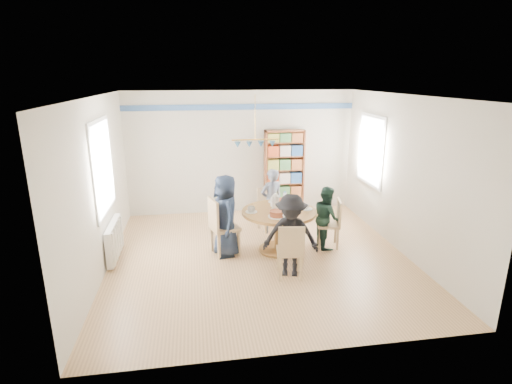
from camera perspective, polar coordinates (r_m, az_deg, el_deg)
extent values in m
plane|color=tan|center=(6.94, 0.52, -9.27)|extent=(5.00, 5.00, 0.00)
plane|color=white|center=(6.27, 0.58, 13.59)|extent=(5.00, 5.00, 0.00)
plane|color=beige|center=(8.89, -2.11, 5.62)|extent=(5.00, 0.00, 5.00)
plane|color=beige|center=(4.16, 6.25, -7.13)|extent=(5.00, 0.00, 5.00)
plane|color=beige|center=(6.56, -21.54, 0.60)|extent=(0.00, 5.00, 5.00)
plane|color=beige|center=(7.30, 20.30, 2.24)|extent=(0.00, 5.00, 5.00)
cube|color=#33578D|center=(8.74, -2.16, 12.05)|extent=(5.00, 0.02, 0.12)
cube|color=white|center=(6.78, -21.11, 3.31)|extent=(0.03, 1.32, 1.52)
cube|color=white|center=(6.78, -20.95, 3.32)|extent=(0.01, 1.20, 1.40)
cube|color=white|center=(8.39, 16.10, 5.73)|extent=(0.03, 1.12, 1.42)
cube|color=white|center=(8.38, 15.98, 5.73)|extent=(0.01, 1.00, 1.30)
cylinder|color=gold|center=(6.79, -0.13, 10.62)|extent=(0.01, 0.01, 0.75)
cylinder|color=gold|center=(6.84, -0.13, 7.49)|extent=(0.80, 0.02, 0.02)
cone|color=teal|center=(6.81, -2.64, 6.76)|extent=(0.11, 0.11, 0.10)
cone|color=teal|center=(6.84, -0.96, 6.81)|extent=(0.11, 0.11, 0.10)
cone|color=teal|center=(6.87, 0.70, 6.85)|extent=(0.11, 0.11, 0.10)
cone|color=teal|center=(6.90, 2.35, 6.89)|extent=(0.11, 0.11, 0.10)
cube|color=silver|center=(7.13, -19.58, -6.48)|extent=(0.10, 1.00, 0.60)
cube|color=silver|center=(6.76, -19.66, -7.76)|extent=(0.02, 0.06, 0.56)
cube|color=silver|center=(6.94, -19.38, -7.10)|extent=(0.02, 0.06, 0.56)
cube|color=silver|center=(7.12, -19.10, -6.47)|extent=(0.02, 0.06, 0.56)
cube|color=silver|center=(7.30, -18.84, -5.87)|extent=(0.02, 0.06, 0.56)
cube|color=silver|center=(7.49, -18.60, -5.30)|extent=(0.02, 0.06, 0.56)
cylinder|color=brown|center=(6.93, 3.33, -2.86)|extent=(1.30, 1.30, 0.05)
cylinder|color=brown|center=(7.06, 3.28, -5.73)|extent=(0.16, 0.16, 0.70)
cylinder|color=brown|center=(7.20, 3.24, -8.17)|extent=(0.70, 0.70, 0.04)
cube|color=#D6B383|center=(6.92, -4.47, -5.10)|extent=(0.56, 0.56, 0.05)
cube|color=#D6B383|center=(6.76, -6.12, -3.25)|extent=(0.17, 0.44, 0.53)
cube|color=#D6B383|center=(6.92, -2.47, -7.29)|extent=(0.05, 0.05, 0.46)
cube|color=#D6B383|center=(7.23, -3.60, -6.25)|extent=(0.05, 0.05, 0.46)
cube|color=#D6B383|center=(6.80, -5.31, -7.79)|extent=(0.05, 0.05, 0.46)
cube|color=#D6B383|center=(7.11, -6.33, -6.70)|extent=(0.05, 0.05, 0.46)
cube|color=#D6B383|center=(7.33, 10.28, -4.59)|extent=(0.46, 0.46, 0.05)
cube|color=#D6B383|center=(7.27, 11.76, -2.89)|extent=(0.12, 0.39, 0.46)
cube|color=#D6B383|center=(7.53, 8.87, -5.70)|extent=(0.04, 0.04, 0.40)
cube|color=#D6B383|center=(7.24, 9.09, -6.63)|extent=(0.04, 0.04, 0.40)
cube|color=#D6B383|center=(7.57, 11.26, -5.71)|extent=(0.04, 0.04, 0.40)
cube|color=#D6B383|center=(7.28, 11.57, -6.64)|extent=(0.04, 0.04, 0.40)
cube|color=#D6B383|center=(7.97, 1.89, -2.72)|extent=(0.46, 0.46, 0.04)
cube|color=#D6B383|center=(8.04, 1.39, -0.86)|extent=(0.37, 0.13, 0.45)
cube|color=#D6B383|center=(7.85, 1.34, -4.65)|extent=(0.04, 0.04, 0.38)
cube|color=#D6B383|center=(7.97, 3.33, -4.33)|extent=(0.04, 0.04, 0.38)
cube|color=#D6B383|center=(8.11, 0.45, -3.95)|extent=(0.04, 0.04, 0.38)
cube|color=#D6B383|center=(8.23, 2.38, -3.65)|extent=(0.04, 0.04, 0.38)
cube|color=#D6B383|center=(6.18, 4.85, -8.43)|extent=(0.44, 0.44, 0.05)
cube|color=#D6B383|center=(5.92, 5.09, -7.10)|extent=(0.39, 0.09, 0.47)
cube|color=#D6B383|center=(6.43, 6.07, -9.58)|extent=(0.04, 0.04, 0.40)
cube|color=#D6B383|center=(6.40, 3.22, -9.65)|extent=(0.04, 0.04, 0.40)
cube|color=#D6B383|center=(6.15, 6.46, -10.86)|extent=(0.04, 0.04, 0.40)
cube|color=#D6B383|center=(6.12, 3.46, -10.94)|extent=(0.04, 0.04, 0.40)
imported|color=#182236|center=(6.80, -4.37, -3.38)|extent=(0.60, 0.78, 1.42)
imported|color=#183128|center=(7.26, 10.03, -3.55)|extent=(0.44, 0.56, 1.13)
imported|color=gray|center=(7.79, 2.22, -1.30)|extent=(0.54, 0.44, 1.29)
imported|color=black|center=(6.14, 4.98, -6.22)|extent=(0.94, 0.69, 1.31)
cube|color=brown|center=(8.90, 1.36, 2.85)|extent=(0.04, 0.27, 1.86)
cube|color=brown|center=(9.09, 6.64, 3.03)|extent=(0.04, 0.27, 1.86)
cube|color=brown|center=(8.82, 4.15, 8.71)|extent=(0.88, 0.27, 0.04)
cube|color=brown|center=(9.23, 3.92, -2.51)|extent=(0.88, 0.27, 0.05)
cube|color=brown|center=(9.10, 3.86, 3.12)|extent=(0.88, 0.02, 1.86)
cube|color=brown|center=(9.13, 3.96, -0.56)|extent=(0.83, 0.25, 0.02)
cube|color=brown|center=(9.05, 4.00, 1.31)|extent=(0.83, 0.25, 0.02)
cube|color=brown|center=(8.97, 4.04, 3.22)|extent=(0.83, 0.25, 0.02)
cube|color=brown|center=(8.91, 4.07, 5.16)|extent=(0.83, 0.25, 0.02)
cube|color=brown|center=(8.85, 4.11, 7.12)|extent=(0.83, 0.25, 0.02)
cube|color=#A73D19|center=(9.12, 2.33, -1.79)|extent=(0.24, 0.19, 0.23)
cube|color=silver|center=(9.17, 3.96, -1.70)|extent=(0.24, 0.19, 0.23)
cube|color=#244C84|center=(9.23, 5.57, -1.62)|extent=(0.24, 0.19, 0.23)
cube|color=#A8AC44|center=(9.03, 2.36, 0.09)|extent=(0.24, 0.19, 0.23)
cube|color=#3A683A|center=(9.08, 4.00, 0.17)|extent=(0.24, 0.19, 0.23)
cube|color=#955028|center=(9.14, 5.62, 0.24)|extent=(0.24, 0.19, 0.23)
cube|color=#A73D19|center=(8.95, 2.38, 2.00)|extent=(0.24, 0.19, 0.23)
cube|color=silver|center=(9.00, 4.04, 2.06)|extent=(0.24, 0.19, 0.23)
cube|color=#244C84|center=(9.06, 5.67, 2.12)|extent=(0.24, 0.19, 0.23)
cube|color=#A8AC44|center=(8.87, 2.40, 3.93)|extent=(0.24, 0.19, 0.23)
cube|color=#3A683A|center=(8.93, 4.08, 3.98)|extent=(0.24, 0.19, 0.23)
cube|color=#955028|center=(8.99, 5.73, 4.03)|extent=(0.24, 0.19, 0.23)
cube|color=#A73D19|center=(8.81, 2.43, 5.90)|extent=(0.24, 0.19, 0.23)
cube|color=silver|center=(8.87, 4.12, 5.94)|extent=(0.24, 0.19, 0.23)
cube|color=#244C84|center=(8.93, 5.78, 5.97)|extent=(0.24, 0.19, 0.23)
cube|color=#A8AC44|center=(8.77, 2.45, 7.77)|extent=(0.24, 0.19, 0.19)
cube|color=#3A683A|center=(8.82, 4.15, 7.79)|extent=(0.24, 0.19, 0.19)
cube|color=#955028|center=(8.88, 5.84, 7.81)|extent=(0.24, 0.19, 0.19)
cylinder|color=white|center=(6.95, 2.80, -1.52)|extent=(0.12, 0.12, 0.24)
sphere|color=white|center=(6.92, 2.81, -0.56)|extent=(0.09, 0.09, 0.09)
cylinder|color=silver|center=(7.02, 4.12, -1.19)|extent=(0.07, 0.07, 0.28)
cylinder|color=teal|center=(6.97, 4.14, 0.00)|extent=(0.03, 0.03, 0.03)
cylinder|color=white|center=(7.20, 3.25, -1.87)|extent=(0.31, 0.31, 0.01)
cylinder|color=brown|center=(7.18, 3.26, -1.47)|extent=(0.24, 0.24, 0.09)
cylinder|color=white|center=(6.62, 3.03, -3.51)|extent=(0.31, 0.31, 0.01)
cylinder|color=brown|center=(6.60, 3.04, -3.08)|extent=(0.24, 0.24, 0.09)
cylinder|color=white|center=(6.84, -0.67, -2.83)|extent=(0.20, 0.20, 0.01)
imported|color=white|center=(6.83, -0.67, -2.48)|extent=(0.13, 0.13, 0.10)
cylinder|color=white|center=(7.04, 7.23, -2.41)|extent=(0.20, 0.20, 0.01)
imported|color=white|center=(7.03, 7.24, -2.08)|extent=(0.10, 0.10, 0.09)
cylinder|color=white|center=(7.38, 2.54, -1.41)|extent=(0.20, 0.20, 0.01)
imported|color=white|center=(7.36, 2.54, -1.08)|extent=(0.13, 0.13, 0.10)
cylinder|color=white|center=(6.47, 4.24, -4.00)|extent=(0.20, 0.20, 0.01)
imported|color=white|center=(6.46, 4.25, -3.65)|extent=(0.10, 0.10, 0.09)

